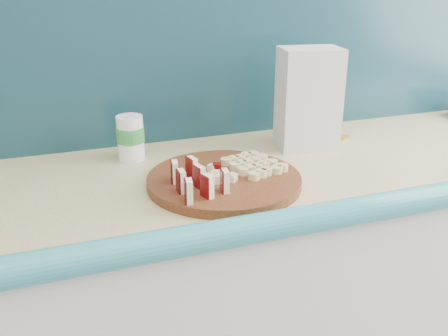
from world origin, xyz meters
TOP-DOWN VIEW (x-y plane):
  - kitchen_counter at (0.10, 1.50)m, footprint 2.20×0.63m
  - backsplash at (0.10, 1.79)m, footprint 2.20×0.02m
  - cutting_board at (-0.02, 1.42)m, footprint 0.44×0.44m
  - apple_wedges at (-0.10, 1.37)m, footprint 0.11×0.16m
  - apple_chunks at (-0.04, 1.41)m, footprint 0.05×0.06m
  - banana_slices at (0.07, 1.44)m, footprint 0.14×0.15m
  - flour_bag at (0.29, 1.60)m, footprint 0.18×0.14m
  - canister at (-0.19, 1.66)m, footprint 0.07×0.07m
  - banana_peel at (0.35, 1.70)m, footprint 0.23×0.19m

SIDE VIEW (x-z plane):
  - kitchen_counter at x=0.10m, z-range 0.00..0.91m
  - banana_peel at x=0.35m, z-range 0.91..0.92m
  - cutting_board at x=-0.02m, z-range 0.91..0.93m
  - banana_slices at x=0.07m, z-range 0.93..0.95m
  - apple_chunks at x=-0.04m, z-range 0.93..0.95m
  - apple_wedges at x=-0.10m, z-range 0.93..0.98m
  - canister at x=-0.19m, z-range 0.91..1.03m
  - flour_bag at x=0.29m, z-range 0.91..1.19m
  - backsplash at x=0.10m, z-range 0.91..1.41m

